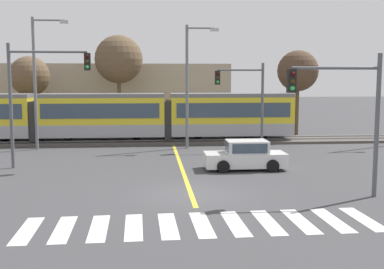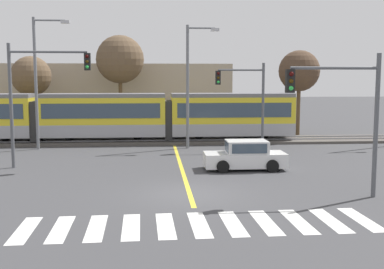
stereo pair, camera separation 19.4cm
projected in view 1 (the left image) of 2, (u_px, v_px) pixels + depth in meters
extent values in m
plane|color=#3D3D3F|center=(191.00, 194.00, 19.71)|extent=(200.00, 200.00, 0.00)
cube|color=#4C4742|center=(172.00, 141.00, 35.73)|extent=(120.00, 4.00, 0.18)
cube|color=#939399|center=(173.00, 140.00, 35.00)|extent=(120.00, 0.08, 0.10)
cube|color=#939399|center=(172.00, 138.00, 36.42)|extent=(120.00, 0.08, 0.10)
cylinder|color=black|center=(4.00, 137.00, 34.62)|extent=(0.70, 0.20, 0.70)
cube|color=#9E9EA3|center=(103.00, 130.00, 35.18)|extent=(9.00, 2.60, 0.90)
cube|color=yellow|center=(102.00, 110.00, 35.02)|extent=(9.00, 2.60, 1.90)
cube|color=#384756|center=(100.00, 111.00, 33.70)|extent=(8.28, 0.04, 1.04)
cube|color=slate|center=(102.00, 96.00, 34.89)|extent=(9.00, 2.39, 0.28)
cylinder|color=black|center=(137.00, 135.00, 35.45)|extent=(0.70, 0.20, 0.70)
cylinder|color=black|center=(68.00, 136.00, 35.02)|extent=(0.70, 0.20, 0.70)
cube|color=#9E9EA3|center=(231.00, 128.00, 36.01)|extent=(9.00, 2.60, 0.90)
cube|color=yellow|center=(231.00, 110.00, 35.84)|extent=(9.00, 2.60, 1.90)
cube|color=#384756|center=(234.00, 110.00, 34.53)|extent=(8.28, 0.04, 1.04)
cube|color=slate|center=(231.00, 95.00, 35.71)|extent=(9.00, 2.39, 0.28)
cylinder|color=black|center=(263.00, 134.00, 36.27)|extent=(0.70, 0.20, 0.70)
cylinder|color=black|center=(198.00, 135.00, 35.84)|extent=(0.70, 0.20, 0.70)
cube|color=#2D2D2D|center=(36.00, 121.00, 34.68)|extent=(0.50, 2.34, 2.80)
cube|color=#2D2D2D|center=(167.00, 120.00, 35.51)|extent=(0.50, 2.34, 2.80)
cube|color=silver|center=(27.00, 230.00, 14.99)|extent=(0.63, 2.81, 0.01)
cube|color=silver|center=(63.00, 229.00, 15.11)|extent=(0.63, 2.81, 0.01)
cube|color=silver|center=(99.00, 228.00, 15.23)|extent=(0.63, 2.81, 0.01)
cube|color=silver|center=(134.00, 227.00, 15.36)|extent=(0.63, 2.81, 0.01)
cube|color=silver|center=(168.00, 226.00, 15.48)|extent=(0.63, 2.81, 0.01)
cube|color=silver|center=(202.00, 224.00, 15.60)|extent=(0.63, 2.81, 0.01)
cube|color=silver|center=(235.00, 223.00, 15.73)|extent=(0.63, 2.81, 0.01)
cube|color=silver|center=(268.00, 222.00, 15.85)|extent=(0.63, 2.81, 0.01)
cube|color=silver|center=(300.00, 221.00, 15.97)|extent=(0.63, 2.81, 0.01)
cube|color=silver|center=(332.00, 220.00, 16.10)|extent=(0.63, 2.81, 0.01)
cube|color=silver|center=(363.00, 219.00, 16.22)|extent=(0.63, 2.81, 0.01)
cube|color=gold|center=(181.00, 167.00, 25.67)|extent=(0.20, 16.35, 0.01)
cube|color=silver|center=(245.00, 159.00, 25.00)|extent=(4.21, 1.73, 0.72)
cube|color=silver|center=(247.00, 147.00, 24.93)|extent=(2.11, 1.53, 0.64)
cube|color=#384756|center=(228.00, 147.00, 24.85)|extent=(0.11, 1.43, 0.52)
cube|color=#384756|center=(250.00, 149.00, 24.16)|extent=(1.79, 0.05, 0.48)
cylinder|color=black|center=(223.00, 167.00, 24.08)|extent=(0.64, 0.22, 0.64)
cylinder|color=black|center=(219.00, 161.00, 25.76)|extent=(0.64, 0.22, 0.64)
cylinder|color=black|center=(273.00, 166.00, 24.28)|extent=(0.64, 0.22, 0.64)
cylinder|color=black|center=(265.00, 160.00, 25.97)|extent=(0.64, 0.22, 0.64)
cylinder|color=#515459|center=(262.00, 107.00, 31.74)|extent=(0.18, 0.18, 5.72)
cylinder|color=#515459|center=(240.00, 70.00, 31.33)|extent=(3.00, 0.12, 0.12)
cube|color=black|center=(217.00, 78.00, 31.26)|extent=(0.32, 0.28, 0.90)
sphere|color=#360605|center=(218.00, 74.00, 31.08)|extent=(0.18, 0.18, 0.18)
sphere|color=#3A2706|center=(218.00, 78.00, 31.11)|extent=(0.18, 0.18, 0.18)
sphere|color=green|center=(218.00, 82.00, 31.14)|extent=(0.18, 0.18, 0.18)
cylinder|color=#515459|center=(11.00, 106.00, 25.06)|extent=(0.18, 0.18, 6.53)
cylinder|color=#515459|center=(48.00, 52.00, 24.91)|extent=(4.00, 0.12, 0.12)
cube|color=black|center=(87.00, 62.00, 25.14)|extent=(0.32, 0.28, 0.90)
sphere|color=#360605|center=(87.00, 56.00, 24.96)|extent=(0.18, 0.18, 0.18)
sphere|color=#3A2706|center=(87.00, 62.00, 24.99)|extent=(0.18, 0.18, 0.18)
sphere|color=green|center=(87.00, 67.00, 25.02)|extent=(0.18, 0.18, 0.18)
cylinder|color=#515459|center=(377.00, 126.00, 18.97)|extent=(0.18, 0.18, 5.69)
cylinder|color=#515459|center=(336.00, 68.00, 18.55)|extent=(3.50, 0.12, 0.12)
cube|color=black|center=(291.00, 81.00, 18.46)|extent=(0.32, 0.28, 0.90)
sphere|color=#360605|center=(293.00, 74.00, 18.28)|extent=(0.18, 0.18, 0.18)
sphere|color=#3A2706|center=(293.00, 81.00, 18.31)|extent=(0.18, 0.18, 0.18)
sphere|color=green|center=(292.00, 88.00, 18.34)|extent=(0.18, 0.18, 0.18)
cylinder|color=slate|center=(35.00, 84.00, 31.56)|extent=(0.20, 0.20, 8.67)
cylinder|color=slate|center=(48.00, 20.00, 31.17)|extent=(2.03, 0.12, 0.12)
cube|color=#B2B2B7|center=(64.00, 22.00, 31.27)|extent=(0.56, 0.28, 0.20)
cylinder|color=slate|center=(187.00, 87.00, 32.17)|extent=(0.20, 0.20, 8.22)
cylinder|color=slate|center=(201.00, 28.00, 31.79)|extent=(1.83, 0.12, 0.12)
cube|color=#B2B2B7|center=(214.00, 30.00, 31.88)|extent=(0.56, 0.28, 0.20)
cylinder|color=brown|center=(31.00, 110.00, 39.48)|extent=(0.32, 0.32, 4.25)
sphere|color=brown|center=(30.00, 76.00, 39.16)|extent=(3.25, 3.25, 3.25)
cylinder|color=brown|center=(119.00, 102.00, 40.40)|extent=(0.32, 0.32, 5.48)
sphere|color=brown|center=(119.00, 59.00, 39.99)|extent=(3.99, 3.99, 3.99)
cylinder|color=brown|center=(297.00, 107.00, 39.87)|extent=(0.32, 0.32, 4.64)
sphere|color=#4C3828|center=(298.00, 71.00, 39.52)|extent=(3.37, 3.37, 3.37)
cube|color=tan|center=(114.00, 96.00, 45.81)|extent=(21.59, 6.00, 6.01)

